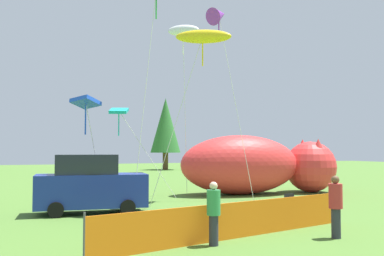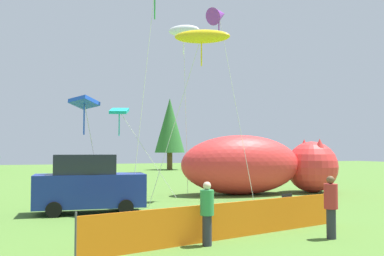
% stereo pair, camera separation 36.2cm
% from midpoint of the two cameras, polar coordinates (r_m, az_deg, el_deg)
% --- Properties ---
extents(ground_plane, '(120.00, 120.00, 0.00)m').
position_cam_midpoint_polar(ground_plane, '(15.79, 3.64, -12.03)').
color(ground_plane, '#4C752D').
extents(parked_car, '(4.40, 2.13, 2.31)m').
position_cam_midpoint_polar(parked_car, '(17.51, -13.01, -7.39)').
color(parked_car, navy).
rests_on(parked_car, ground).
extents(folding_chair, '(0.60, 0.60, 0.89)m').
position_cam_midpoint_polar(folding_chair, '(16.37, 12.84, -9.81)').
color(folding_chair, black).
rests_on(folding_chair, ground).
extents(inflatable_cat, '(9.50, 3.94, 3.31)m').
position_cam_midpoint_polar(inflatable_cat, '(24.54, 9.24, -5.13)').
color(inflatable_cat, red).
rests_on(inflatable_cat, ground).
extents(safety_fence, '(8.71, 2.21, 1.12)m').
position_cam_midpoint_polar(safety_fence, '(12.43, 5.94, -12.16)').
color(safety_fence, orange).
rests_on(safety_fence, ground).
extents(spectator_in_green_shirt, '(0.39, 0.39, 1.77)m').
position_cam_midpoint_polar(spectator_in_green_shirt, '(12.93, 18.81, -9.61)').
color(spectator_in_green_shirt, '#2D2D38').
rests_on(spectator_in_green_shirt, ground).
extents(spectator_in_red_shirt, '(0.36, 0.36, 1.67)m').
position_cam_midpoint_polar(spectator_in_red_shirt, '(11.43, 2.94, -10.95)').
color(spectator_in_red_shirt, '#2D2D38').
rests_on(spectator_in_red_shirt, ground).
extents(kite_white_ghost, '(1.60, 2.81, 9.51)m').
position_cam_midpoint_polar(kite_white_ghost, '(23.83, -0.69, 12.79)').
color(kite_white_ghost, silver).
rests_on(kite_white_ghost, ground).
extents(kite_blue_box, '(1.62, 1.49, 4.65)m').
position_cam_midpoint_polar(kite_blue_box, '(17.70, -13.58, 3.13)').
color(kite_blue_box, silver).
rests_on(kite_blue_box, ground).
extents(kite_purple_delta, '(2.16, 1.82, 10.07)m').
position_cam_midpoint_polar(kite_purple_delta, '(22.86, 4.09, 14.72)').
color(kite_purple_delta, silver).
rests_on(kite_purple_delta, ground).
extents(kite_yellow_hero, '(3.14, 2.61, 7.95)m').
position_cam_midpoint_polar(kite_yellow_hero, '(19.10, 1.80, 12.03)').
color(kite_yellow_hero, silver).
rests_on(kite_yellow_hero, ground).
extents(kite_teal_diamond, '(3.43, 1.53, 4.72)m').
position_cam_midpoint_polar(kite_teal_diamond, '(22.48, -9.14, 2.08)').
color(kite_teal_diamond, silver).
rests_on(kite_teal_diamond, ground).
extents(horizon_tree_mid, '(3.70, 3.70, 8.84)m').
position_cam_midpoint_polar(horizon_tree_mid, '(52.83, -2.79, 0.31)').
color(horizon_tree_mid, brown).
rests_on(horizon_tree_mid, ground).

